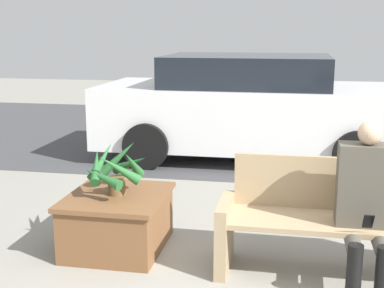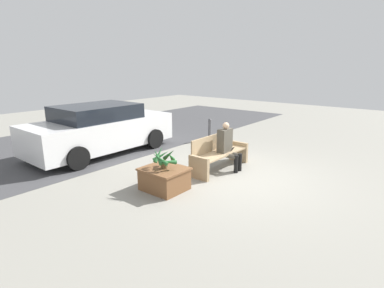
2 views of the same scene
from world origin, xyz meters
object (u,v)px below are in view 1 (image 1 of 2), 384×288
at_px(bench, 345,222).
at_px(planter_box, 118,219).
at_px(person_seated, 367,200).
at_px(potted_plant, 115,168).
at_px(parked_car, 253,108).

xyz_separation_m(bench, planter_box, (-1.85, 0.14, -0.16)).
distance_m(bench, person_seated, 0.33).
distance_m(potted_plant, parked_car, 3.61).
xyz_separation_m(person_seated, parked_car, (-1.11, 3.82, 0.07)).
height_order(planter_box, potted_plant, potted_plant).
xyz_separation_m(bench, parked_car, (-0.99, 3.64, 0.32)).
xyz_separation_m(person_seated, potted_plant, (-1.98, 0.32, 0.05)).
bearing_deg(planter_box, person_seated, -9.30).
relative_size(planter_box, potted_plant, 1.62).
bearing_deg(person_seated, planter_box, 170.70).
bearing_deg(person_seated, potted_plant, 170.87).
height_order(person_seated, parked_car, parked_car).
bearing_deg(parked_car, potted_plant, -103.90).
distance_m(person_seated, planter_box, 2.03).
bearing_deg(potted_plant, bench, -4.17).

